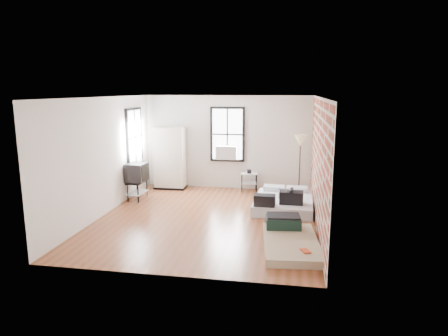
% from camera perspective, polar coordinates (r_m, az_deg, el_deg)
% --- Properties ---
extents(ground, '(6.00, 6.00, 0.00)m').
position_cam_1_polar(ground, '(9.45, -2.42, -7.15)').
color(ground, brown).
rests_on(ground, ground).
extents(room_shell, '(5.02, 6.02, 2.80)m').
position_cam_1_polar(room_shell, '(9.37, -0.66, 3.61)').
color(room_shell, silver).
rests_on(room_shell, ground).
extents(mattress_main, '(1.50, 1.99, 0.62)m').
position_cam_1_polar(mattress_main, '(10.27, 8.48, -4.77)').
color(mattress_main, white).
rests_on(mattress_main, ground).
extents(mattress_bare, '(1.20, 2.02, 0.42)m').
position_cam_1_polar(mattress_bare, '(8.00, 9.26, -9.81)').
color(mattress_bare, tan).
rests_on(mattress_bare, ground).
extents(wardrobe, '(0.95, 0.56, 1.86)m').
position_cam_1_polar(wardrobe, '(12.15, -7.74, 1.39)').
color(wardrobe, black).
rests_on(wardrobe, ground).
extents(side_table, '(0.54, 0.46, 0.64)m').
position_cam_1_polar(side_table, '(11.83, 3.60, -1.25)').
color(side_table, black).
rests_on(side_table, ground).
extents(floor_lamp, '(0.37, 0.37, 1.71)m').
position_cam_1_polar(floor_lamp, '(11.52, 10.87, 3.45)').
color(floor_lamp, black).
rests_on(floor_lamp, ground).
extents(tv_stand, '(0.53, 0.73, 1.01)m').
position_cam_1_polar(tv_stand, '(11.08, -12.32, -0.80)').
color(tv_stand, black).
rests_on(tv_stand, ground).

